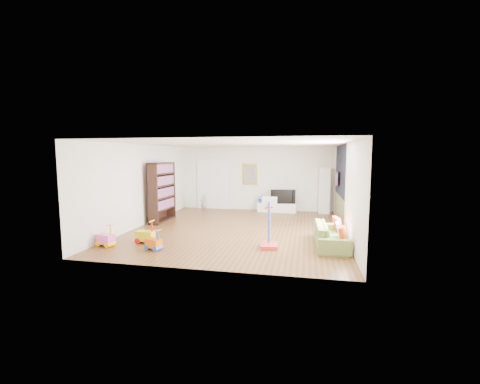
% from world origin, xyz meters
% --- Properties ---
extents(floor, '(6.50, 7.50, 0.00)m').
position_xyz_m(floor, '(0.00, 0.00, 0.00)').
color(floor, brown).
rests_on(floor, ground).
extents(ceiling, '(6.50, 7.50, 0.00)m').
position_xyz_m(ceiling, '(0.00, 0.00, 2.70)').
color(ceiling, white).
rests_on(ceiling, ground).
extents(wall_back, '(6.50, 0.00, 2.70)m').
position_xyz_m(wall_back, '(0.00, 3.75, 1.35)').
color(wall_back, silver).
rests_on(wall_back, ground).
extents(wall_front, '(6.50, 0.00, 2.70)m').
position_xyz_m(wall_front, '(0.00, -3.75, 1.35)').
color(wall_front, white).
rests_on(wall_front, ground).
extents(wall_left, '(0.00, 7.50, 2.70)m').
position_xyz_m(wall_left, '(-3.25, 0.00, 1.35)').
color(wall_left, silver).
rests_on(wall_left, ground).
extents(wall_right, '(0.00, 7.50, 2.70)m').
position_xyz_m(wall_right, '(3.25, 0.00, 1.35)').
color(wall_right, white).
rests_on(wall_right, ground).
extents(navy_accent, '(0.01, 3.20, 1.70)m').
position_xyz_m(navy_accent, '(3.23, 1.40, 1.85)').
color(navy_accent, black).
rests_on(navy_accent, wall_right).
extents(olive_wainscot, '(0.01, 3.20, 1.00)m').
position_xyz_m(olive_wainscot, '(3.23, 1.40, 0.50)').
color(olive_wainscot, brown).
rests_on(olive_wainscot, wall_right).
extents(doorway, '(1.45, 0.06, 2.10)m').
position_xyz_m(doorway, '(-1.90, 3.71, 1.05)').
color(doorway, white).
rests_on(doorway, ground).
extents(painting_back, '(0.62, 0.06, 0.92)m').
position_xyz_m(painting_back, '(-0.25, 3.71, 1.55)').
color(painting_back, gold).
rests_on(painting_back, wall_back).
extents(artwork_right, '(0.04, 0.56, 0.46)m').
position_xyz_m(artwork_right, '(3.17, 1.60, 1.55)').
color(artwork_right, '#7F3F8C').
rests_on(artwork_right, wall_right).
extents(media_console, '(1.61, 0.46, 0.37)m').
position_xyz_m(media_console, '(0.96, 3.38, 0.19)').
color(media_console, white).
rests_on(media_console, ground).
extents(tall_cabinet, '(0.44, 0.44, 1.87)m').
position_xyz_m(tall_cabinet, '(2.85, 3.48, 0.93)').
color(tall_cabinet, white).
rests_on(tall_cabinet, ground).
extents(bookshelf, '(0.41, 1.45, 2.10)m').
position_xyz_m(bookshelf, '(-2.89, 0.66, 1.05)').
color(bookshelf, black).
rests_on(bookshelf, ground).
extents(sofa, '(0.82, 1.99, 0.58)m').
position_xyz_m(sofa, '(2.79, -1.37, 0.29)').
color(sofa, olive).
rests_on(sofa, ground).
extents(basketball_hoop, '(0.49, 0.58, 1.29)m').
position_xyz_m(basketball_hoop, '(1.23, -1.87, 0.65)').
color(basketball_hoop, red).
rests_on(basketball_hoop, ground).
extents(ride_on_yellow, '(0.47, 0.29, 0.62)m').
position_xyz_m(ride_on_yellow, '(-2.08, -2.11, 0.31)').
color(ride_on_yellow, yellow).
rests_on(ride_on_yellow, ground).
extents(ride_on_orange, '(0.45, 0.35, 0.52)m').
position_xyz_m(ride_on_orange, '(-1.58, -2.64, 0.26)').
color(ride_on_orange, '#D05A10').
rests_on(ride_on_orange, ground).
extents(ride_on_pink, '(0.49, 0.36, 0.59)m').
position_xyz_m(ride_on_pink, '(-2.95, -2.58, 0.29)').
color(ride_on_pink, '#F759C0').
rests_on(ride_on_pink, ground).
extents(child, '(0.32, 0.25, 0.75)m').
position_xyz_m(child, '(-2.01, 2.72, 0.38)').
color(child, gray).
rests_on(child, ground).
extents(tv, '(1.02, 0.32, 0.58)m').
position_xyz_m(tv, '(1.19, 3.38, 0.67)').
color(tv, black).
rests_on(tv, media_console).
extents(vase_plant, '(0.38, 0.34, 0.38)m').
position_xyz_m(vase_plant, '(0.29, 3.40, 0.56)').
color(vase_plant, '#133E9A').
rests_on(vase_plant, media_console).
extents(pillow_left, '(0.20, 0.38, 0.37)m').
position_xyz_m(pillow_left, '(3.02, -1.96, 0.45)').
color(pillow_left, '#C2420B').
rests_on(pillow_left, sofa).
extents(pillow_center, '(0.10, 0.35, 0.35)m').
position_xyz_m(pillow_center, '(2.98, -1.41, 0.45)').
color(pillow_center, white).
rests_on(pillow_center, sofa).
extents(pillow_right, '(0.19, 0.42, 0.41)m').
position_xyz_m(pillow_right, '(3.00, -0.79, 0.45)').
color(pillow_right, red).
rests_on(pillow_right, sofa).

